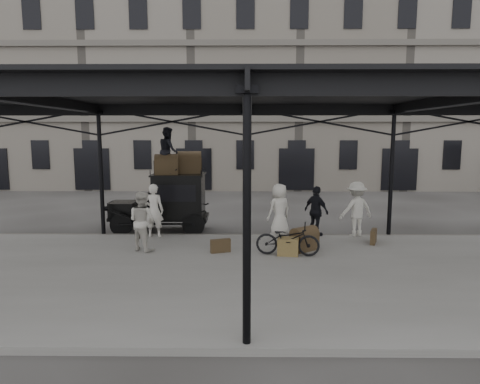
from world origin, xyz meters
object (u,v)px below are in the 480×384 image
Objects in this scene: steamer_trunk_roof_near at (167,166)px; steamer_trunk_platform at (304,240)px; porter_official at (316,211)px; bicycle at (288,239)px; taxi at (171,200)px; porter_left at (154,210)px.

steamer_trunk_roof_near reaches higher than steamer_trunk_platform.
porter_official is 2.11× the size of steamer_trunk_platform.
porter_official is 0.94× the size of bicycle.
taxi is 5.41m from bicycle.
steamer_trunk_roof_near is 5.79m from steamer_trunk_platform.
taxi reaches higher than bicycle.
porter_official is at bearing -13.30° from taxi.
steamer_trunk_platform is at bearing -33.71° from taxi.
porter_left is at bearing -103.57° from taxi.
bicycle is (-1.21, -2.37, -0.38)m from porter_official.
bicycle is at bearing 113.93° from porter_official.
steamer_trunk_roof_near is at bearing 111.20° from steamer_trunk_platform.
steamer_trunk_platform is (4.90, -1.64, -0.61)m from porter_left.
porter_official is at bearing 32.40° from steamer_trunk_platform.
taxi is 4.39× the size of steamer_trunk_roof_near.
steamer_trunk_roof_near is at bearing -97.77° from porter_left.
porter_official is at bearing -18.19° from bicycle.
porter_left is at bearing 123.78° from steamer_trunk_platform.
steamer_trunk_roof_near is (-0.08, -0.25, 1.28)m from taxi.
steamer_trunk_roof_near is at bearing -108.07° from taxi.
porter_left is 5.55m from porter_official.
porter_official is 2.00m from steamer_trunk_platform.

